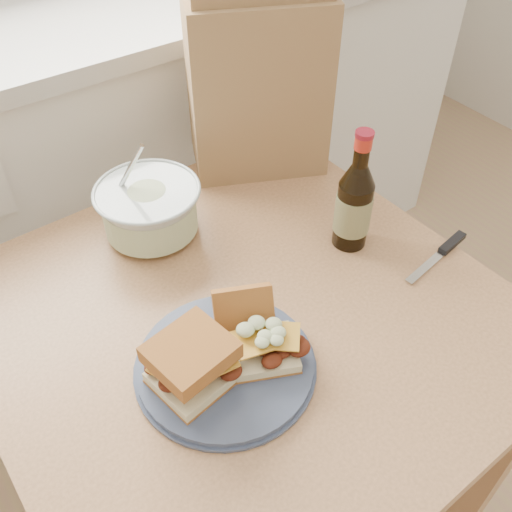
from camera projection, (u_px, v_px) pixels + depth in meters
cabinet_run at (79, 179)px, 1.63m from camera, size 2.50×0.64×0.94m
dining_table at (245, 349)px, 1.04m from camera, size 0.86×0.86×0.70m
plate at (225, 365)px, 0.88m from camera, size 0.28×0.28×0.02m
sandwich_left at (192, 363)px, 0.83m from camera, size 0.13×0.12×0.08m
sandwich_right at (257, 335)px, 0.88m from camera, size 0.13×0.17×0.09m
coleslaw_bowl at (150, 211)px, 1.09m from camera, size 0.20×0.20×0.20m
beer_bottle at (354, 204)px, 1.04m from camera, size 0.07×0.07×0.24m
knife at (446, 249)px, 1.08m from camera, size 0.18×0.04×0.01m
paper_bag at (257, 83)px, 1.18m from camera, size 0.33×0.29×0.37m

